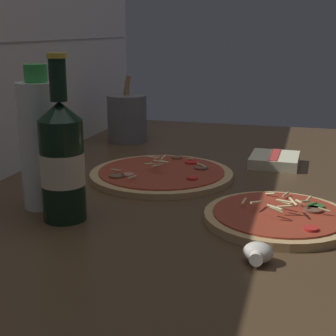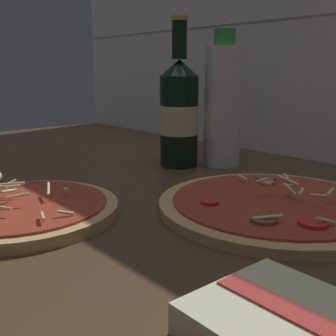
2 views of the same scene
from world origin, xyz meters
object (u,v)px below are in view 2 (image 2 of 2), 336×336
Objects in this scene: beer_bottle at (179,112)px; dish_towel at (291,329)px; oil_bottle at (223,105)px; pizza_far at (276,205)px; pizza_near at (20,210)px.

dish_towel is (44.07, -30.67, -8.84)cm from beer_bottle.
oil_bottle is 54.96cm from dish_towel.
dish_towel is at bearing -53.33° from pizza_far.
oil_bottle reaches higher than dish_towel.
pizza_near is 1.95× the size of dish_towel.
pizza_near is 0.80× the size of pizza_far.
pizza_far is 29.22cm from oil_bottle.
pizza_near is at bearing -174.79° from dish_towel.
pizza_near is 36.25cm from dish_towel.
dish_towel is at bearing 5.21° from pizza_near.
pizza_far is (19.61, 25.44, -0.08)cm from pizza_near.
beer_bottle reaches higher than pizza_far.
pizza_near is 0.98× the size of oil_bottle.
oil_bottle is (-22.71, 15.03, 10.60)cm from pizza_far.
beer_bottle is at bearing 162.83° from pizza_far.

